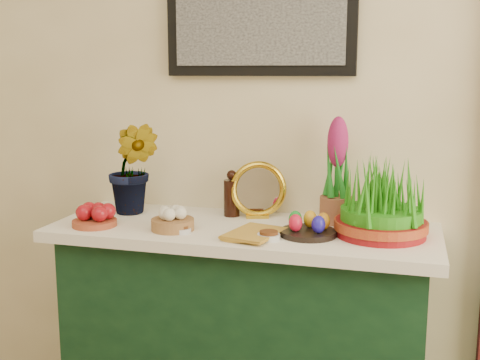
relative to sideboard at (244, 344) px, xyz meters
name	(u,v)px	position (x,y,z in m)	size (l,w,h in m)	color
sideboard	(244,344)	(0.00, 0.00, 0.00)	(1.30, 0.45, 0.85)	#163D20
tablecloth	(244,231)	(0.00, 0.00, 0.45)	(1.40, 0.55, 0.04)	white
hyacinth_green	(133,153)	(-0.47, 0.07, 0.71)	(0.24, 0.21, 0.48)	#1D7F1F
apple_bowl	(94,217)	(-0.53, -0.15, 0.50)	(0.17, 0.17, 0.08)	#A04428
garlic_basket	(173,220)	(-0.23, -0.12, 0.50)	(0.15, 0.15, 0.09)	#9C6D3F
vinegar_cruet	(232,196)	(-0.09, 0.14, 0.55)	(0.06, 0.06, 0.18)	black
mirror	(258,190)	(0.02, 0.15, 0.57)	(0.22, 0.11, 0.22)	gold
book	(234,230)	(0.00, -0.12, 0.48)	(0.14, 0.21, 0.03)	gold
spice_dish_left	(182,229)	(-0.19, -0.15, 0.48)	(0.07, 0.07, 0.03)	silver
spice_dish_right	(269,236)	(0.13, -0.15, 0.48)	(0.08, 0.08, 0.03)	silver
egg_plate	(308,227)	(0.25, -0.07, 0.49)	(0.26, 0.26, 0.08)	black
hyacinth_pink	(337,176)	(0.32, 0.14, 0.64)	(0.12, 0.12, 0.40)	#99583A
wheatgrass_sabzeh	(382,203)	(0.49, 0.00, 0.58)	(0.32, 0.32, 0.26)	maroon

